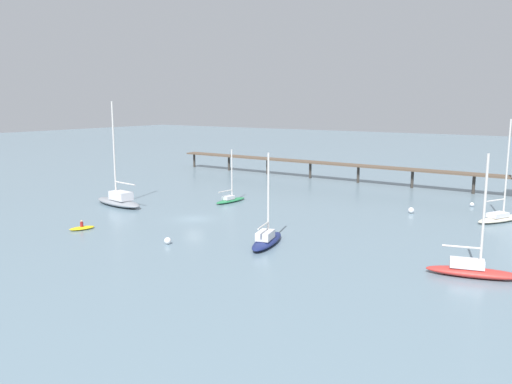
{
  "coord_description": "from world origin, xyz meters",
  "views": [
    {
      "loc": [
        43.64,
        -50.11,
        14.92
      ],
      "look_at": [
        0.0,
        14.21,
        1.5
      ],
      "focal_mm": 36.91,
      "sensor_mm": 36.0,
      "label": 1
    }
  ],
  "objects_px": {
    "mooring_buoy_far": "(472,204)",
    "dinghy_yellow": "(82,228)",
    "sailboat_cream": "(501,216)",
    "sailboat_green": "(230,199)",
    "mooring_buoy_mid": "(411,210)",
    "mooring_buoy_near": "(168,241)",
    "sailboat_navy": "(267,239)",
    "sailboat_gray": "(119,200)",
    "pier": "(413,164)",
    "sailboat_red": "(473,269)"
  },
  "relations": [
    {
      "from": "sailboat_green",
      "to": "mooring_buoy_mid",
      "type": "xyz_separation_m",
      "value": [
        25.0,
        7.37,
        -0.13
      ]
    },
    {
      "from": "pier",
      "to": "sailboat_green",
      "type": "xyz_separation_m",
      "value": [
        -18.26,
        -28.41,
        -3.73
      ]
    },
    {
      "from": "sailboat_cream",
      "to": "mooring_buoy_far",
      "type": "xyz_separation_m",
      "value": [
        -5.08,
        7.89,
        -0.39
      ]
    },
    {
      "from": "sailboat_navy",
      "to": "sailboat_gray",
      "type": "xyz_separation_m",
      "value": [
        -29.2,
        5.66,
        0.23
      ]
    },
    {
      "from": "pier",
      "to": "mooring_buoy_mid",
      "type": "height_order",
      "value": "pier"
    },
    {
      "from": "sailboat_navy",
      "to": "mooring_buoy_near",
      "type": "bearing_deg",
      "value": -147.42
    },
    {
      "from": "pier",
      "to": "dinghy_yellow",
      "type": "xyz_separation_m",
      "value": [
        -22.49,
        -51.92,
        -4.05
      ]
    },
    {
      "from": "sailboat_red",
      "to": "sailboat_navy",
      "type": "bearing_deg",
      "value": -176.1
    },
    {
      "from": "sailboat_green",
      "to": "mooring_buoy_near",
      "type": "bearing_deg",
      "value": -68.99
    },
    {
      "from": "sailboat_navy",
      "to": "dinghy_yellow",
      "type": "height_order",
      "value": "sailboat_navy"
    },
    {
      "from": "pier",
      "to": "sailboat_gray",
      "type": "distance_m",
      "value": 49.83
    },
    {
      "from": "pier",
      "to": "mooring_buoy_far",
      "type": "relative_size",
      "value": 120.33
    },
    {
      "from": "pier",
      "to": "sailboat_red",
      "type": "height_order",
      "value": "sailboat_red"
    },
    {
      "from": "sailboat_gray",
      "to": "mooring_buoy_near",
      "type": "relative_size",
      "value": 20.18
    },
    {
      "from": "dinghy_yellow",
      "to": "mooring_buoy_near",
      "type": "bearing_deg",
      "value": 4.21
    },
    {
      "from": "sailboat_green",
      "to": "mooring_buoy_far",
      "type": "distance_m",
      "value": 35.08
    },
    {
      "from": "sailboat_gray",
      "to": "mooring_buoy_far",
      "type": "height_order",
      "value": "sailboat_gray"
    },
    {
      "from": "mooring_buoy_near",
      "to": "mooring_buoy_mid",
      "type": "relative_size",
      "value": 0.92
    },
    {
      "from": "dinghy_yellow",
      "to": "mooring_buoy_near",
      "type": "height_order",
      "value": "dinghy_yellow"
    },
    {
      "from": "mooring_buoy_mid",
      "to": "mooring_buoy_far",
      "type": "height_order",
      "value": "mooring_buoy_mid"
    },
    {
      "from": "sailboat_cream",
      "to": "sailboat_gray",
      "type": "xyz_separation_m",
      "value": [
        -47.57,
        -20.19,
        0.2
      ]
    },
    {
      "from": "sailboat_navy",
      "to": "dinghy_yellow",
      "type": "distance_m",
      "value": 22.71
    },
    {
      "from": "mooring_buoy_near",
      "to": "mooring_buoy_mid",
      "type": "height_order",
      "value": "mooring_buoy_mid"
    },
    {
      "from": "mooring_buoy_near",
      "to": "pier",
      "type": "bearing_deg",
      "value": 79.34
    },
    {
      "from": "sailboat_red",
      "to": "mooring_buoy_near",
      "type": "xyz_separation_m",
      "value": [
        -29.13,
        -7.03,
        -0.34
      ]
    },
    {
      "from": "sailboat_navy",
      "to": "mooring_buoy_near",
      "type": "distance_m",
      "value": 10.49
    },
    {
      "from": "sailboat_gray",
      "to": "dinghy_yellow",
      "type": "relative_size",
      "value": 4.66
    },
    {
      "from": "mooring_buoy_near",
      "to": "mooring_buoy_far",
      "type": "relative_size",
      "value": 1.21
    },
    {
      "from": "sailboat_cream",
      "to": "mooring_buoy_far",
      "type": "distance_m",
      "value": 9.39
    },
    {
      "from": "mooring_buoy_near",
      "to": "mooring_buoy_far",
      "type": "bearing_deg",
      "value": 60.69
    },
    {
      "from": "pier",
      "to": "mooring_buoy_mid",
      "type": "distance_m",
      "value": 22.42
    },
    {
      "from": "sailboat_cream",
      "to": "dinghy_yellow",
      "type": "height_order",
      "value": "sailboat_cream"
    },
    {
      "from": "mooring_buoy_far",
      "to": "dinghy_yellow",
      "type": "bearing_deg",
      "value": -130.95
    },
    {
      "from": "sailboat_gray",
      "to": "mooring_buoy_near",
      "type": "distance_m",
      "value": 23.3
    },
    {
      "from": "sailboat_red",
      "to": "mooring_buoy_mid",
      "type": "distance_m",
      "value": 26.24
    },
    {
      "from": "sailboat_cream",
      "to": "sailboat_red",
      "type": "relative_size",
      "value": 1.2
    },
    {
      "from": "sailboat_navy",
      "to": "sailboat_red",
      "type": "bearing_deg",
      "value": 3.9
    },
    {
      "from": "sailboat_red",
      "to": "mooring_buoy_far",
      "type": "distance_m",
      "value": 33.11
    },
    {
      "from": "pier",
      "to": "sailboat_red",
      "type": "distance_m",
      "value": 48.22
    },
    {
      "from": "sailboat_red",
      "to": "dinghy_yellow",
      "type": "relative_size",
      "value": 3.33
    },
    {
      "from": "sailboat_cream",
      "to": "dinghy_yellow",
      "type": "distance_m",
      "value": 51.58
    },
    {
      "from": "sailboat_green",
      "to": "sailboat_gray",
      "type": "bearing_deg",
      "value": -136.11
    },
    {
      "from": "sailboat_cream",
      "to": "mooring_buoy_far",
      "type": "bearing_deg",
      "value": 122.8
    },
    {
      "from": "sailboat_green",
      "to": "pier",
      "type": "bearing_deg",
      "value": 57.27
    },
    {
      "from": "mooring_buoy_far",
      "to": "sailboat_red",
      "type": "bearing_deg",
      "value": -77.76
    },
    {
      "from": "sailboat_navy",
      "to": "mooring_buoy_far",
      "type": "height_order",
      "value": "sailboat_navy"
    },
    {
      "from": "mooring_buoy_near",
      "to": "mooring_buoy_far",
      "type": "xyz_separation_m",
      "value": [
        22.11,
        39.39,
        -0.06
      ]
    },
    {
      "from": "sailboat_navy",
      "to": "sailboat_cream",
      "type": "bearing_deg",
      "value": 54.61
    },
    {
      "from": "dinghy_yellow",
      "to": "sailboat_green",
      "type": "bearing_deg",
      "value": 79.81
    },
    {
      "from": "sailboat_red",
      "to": "mooring_buoy_near",
      "type": "bearing_deg",
      "value": -166.44
    }
  ]
}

